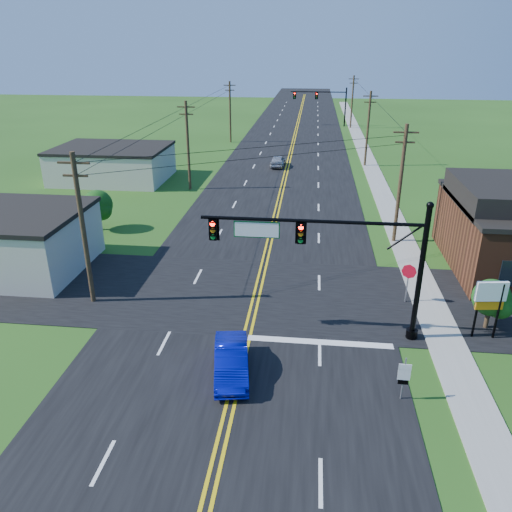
# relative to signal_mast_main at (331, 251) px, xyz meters

# --- Properties ---
(ground) EXTENTS (260.00, 260.00, 0.00)m
(ground) POSITION_rel_signal_mast_main_xyz_m (-4.34, -8.00, -4.75)
(ground) COLOR #214614
(ground) RESTS_ON ground
(road_main) EXTENTS (16.00, 220.00, 0.04)m
(road_main) POSITION_rel_signal_mast_main_xyz_m (-4.34, 42.00, -4.73)
(road_main) COLOR black
(road_main) RESTS_ON ground
(road_cross) EXTENTS (70.00, 10.00, 0.04)m
(road_cross) POSITION_rel_signal_mast_main_xyz_m (-4.34, 4.00, -4.73)
(road_cross) COLOR black
(road_cross) RESTS_ON ground
(sidewalk) EXTENTS (2.00, 160.00, 0.08)m
(sidewalk) POSITION_rel_signal_mast_main_xyz_m (6.16, 32.00, -4.71)
(sidewalk) COLOR gray
(sidewalk) RESTS_ON ground
(signal_mast_main) EXTENTS (11.30, 0.60, 7.48)m
(signal_mast_main) POSITION_rel_signal_mast_main_xyz_m (0.00, 0.00, 0.00)
(signal_mast_main) COLOR black
(signal_mast_main) RESTS_ON ground
(signal_mast_far) EXTENTS (10.98, 0.60, 7.48)m
(signal_mast_far) POSITION_rel_signal_mast_main_xyz_m (0.10, 72.00, -0.20)
(signal_mast_far) COLOR black
(signal_mast_far) RESTS_ON ground
(cream_bldg_near) EXTENTS (10.20, 8.20, 4.10)m
(cream_bldg_near) POSITION_rel_signal_mast_main_xyz_m (-21.34, 6.00, -2.69)
(cream_bldg_near) COLOR beige
(cream_bldg_near) RESTS_ON ground
(cream_bldg_far) EXTENTS (12.20, 9.20, 3.70)m
(cream_bldg_far) POSITION_rel_signal_mast_main_xyz_m (-23.34, 30.00, -2.89)
(cream_bldg_far) COLOR beige
(cream_bldg_far) RESTS_ON ground
(utility_pole_left_a) EXTENTS (1.80, 0.28, 9.00)m
(utility_pole_left_a) POSITION_rel_signal_mast_main_xyz_m (-13.84, 2.00, -0.03)
(utility_pole_left_a) COLOR #322217
(utility_pole_left_a) RESTS_ON ground
(utility_pole_left_b) EXTENTS (1.80, 0.28, 9.00)m
(utility_pole_left_b) POSITION_rel_signal_mast_main_xyz_m (-13.84, 27.00, -0.03)
(utility_pole_left_b) COLOR #322217
(utility_pole_left_b) RESTS_ON ground
(utility_pole_left_c) EXTENTS (1.80, 0.28, 9.00)m
(utility_pole_left_c) POSITION_rel_signal_mast_main_xyz_m (-13.84, 54.00, -0.03)
(utility_pole_left_c) COLOR #322217
(utility_pole_left_c) RESTS_ON ground
(utility_pole_right_a) EXTENTS (1.80, 0.28, 9.00)m
(utility_pole_right_a) POSITION_rel_signal_mast_main_xyz_m (5.46, 14.00, -0.03)
(utility_pole_right_a) COLOR #322217
(utility_pole_right_a) RESTS_ON ground
(utility_pole_right_b) EXTENTS (1.80, 0.28, 9.00)m
(utility_pole_right_b) POSITION_rel_signal_mast_main_xyz_m (5.46, 40.00, -0.03)
(utility_pole_right_b) COLOR #322217
(utility_pole_right_b) RESTS_ON ground
(utility_pole_right_c) EXTENTS (1.80, 0.28, 9.00)m
(utility_pole_right_c) POSITION_rel_signal_mast_main_xyz_m (5.46, 70.00, -0.03)
(utility_pole_right_c) COLOR #322217
(utility_pole_right_c) RESTS_ON ground
(tree_right_back) EXTENTS (3.00, 3.00, 4.10)m
(tree_right_back) POSITION_rel_signal_mast_main_xyz_m (11.66, 18.00, -2.15)
(tree_right_back) COLOR #322217
(tree_right_back) RESTS_ON ground
(shrub_corner) EXTENTS (2.00, 2.00, 2.86)m
(shrub_corner) POSITION_rel_signal_mast_main_xyz_m (8.66, 1.50, -2.90)
(shrub_corner) COLOR #322217
(shrub_corner) RESTS_ON ground
(tree_left) EXTENTS (2.40, 2.40, 3.37)m
(tree_left) POSITION_rel_signal_mast_main_xyz_m (-18.34, 14.00, -2.59)
(tree_left) COLOR #322217
(tree_left) RESTS_ON ground
(blue_car) EXTENTS (2.22, 4.54, 1.43)m
(blue_car) POSITION_rel_signal_mast_main_xyz_m (-4.46, -4.15, -4.03)
(blue_car) COLOR #070D98
(blue_car) RESTS_ON ground
(distant_car) EXTENTS (1.83, 4.19, 1.41)m
(distant_car) POSITION_rel_signal_mast_main_xyz_m (-5.36, 38.28, -4.05)
(distant_car) COLOR #A8A8AD
(distant_car) RESTS_ON ground
(route_sign) EXTENTS (0.54, 0.09, 2.14)m
(route_sign) POSITION_rel_signal_mast_main_xyz_m (3.16, -5.08, -3.50)
(route_sign) COLOR slate
(route_sign) RESTS_ON ground
(stop_sign) EXTENTS (0.84, 0.37, 2.48)m
(stop_sign) POSITION_rel_signal_mast_main_xyz_m (4.77, 3.98, -2.96)
(stop_sign) COLOR slate
(stop_sign) RESTS_ON ground
(pylon_sign) EXTENTS (1.61, 0.42, 3.27)m
(pylon_sign) POSITION_rel_signal_mast_main_xyz_m (8.19, 0.47, -2.36)
(pylon_sign) COLOR black
(pylon_sign) RESTS_ON ground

